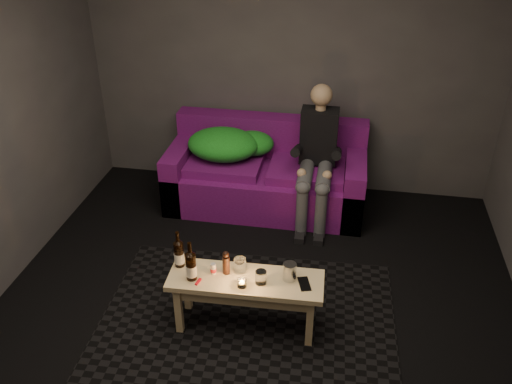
% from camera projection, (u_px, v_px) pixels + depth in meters
% --- Properties ---
extents(floor, '(4.50, 4.50, 0.00)m').
position_uv_depth(floor, '(250.00, 333.00, 3.91)').
color(floor, black).
rests_on(floor, ground).
extents(room, '(4.50, 4.50, 4.50)m').
position_uv_depth(room, '(262.00, 94.00, 3.48)').
color(room, silver).
rests_on(room, ground).
extents(rug, '(2.22, 1.65, 0.01)m').
position_uv_depth(rug, '(247.00, 320.00, 4.02)').
color(rug, black).
rests_on(rug, floor).
extents(sofa, '(1.89, 0.85, 0.81)m').
position_uv_depth(sofa, '(267.00, 176.00, 5.33)').
color(sofa, '#620D5E').
rests_on(sofa, floor).
extents(green_blanket, '(0.83, 0.57, 0.28)m').
position_uv_depth(green_blanket, '(228.00, 144.00, 5.22)').
color(green_blanket, '#1E8017').
rests_on(green_blanket, sofa).
extents(person, '(0.34, 0.78, 1.26)m').
position_uv_depth(person, '(317.00, 154.00, 4.94)').
color(person, black).
rests_on(person, sofa).
extents(coffee_table, '(1.09, 0.38, 0.44)m').
position_uv_depth(coffee_table, '(246.00, 287.00, 3.79)').
color(coffee_table, '#ECCA8A').
rests_on(coffee_table, rug).
extents(beer_bottle_a, '(0.07, 0.07, 0.29)m').
position_uv_depth(beer_bottle_a, '(179.00, 253.00, 3.82)').
color(beer_bottle_a, black).
rests_on(beer_bottle_a, coffee_table).
extents(beer_bottle_b, '(0.08, 0.08, 0.30)m').
position_uv_depth(beer_bottle_b, '(191.00, 266.00, 3.69)').
color(beer_bottle_b, black).
rests_on(beer_bottle_b, coffee_table).
extents(salt_shaker, '(0.05, 0.05, 0.08)m').
position_uv_depth(salt_shaker, '(213.00, 269.00, 3.78)').
color(salt_shaker, silver).
rests_on(salt_shaker, coffee_table).
extents(pepper_mill, '(0.07, 0.07, 0.14)m').
position_uv_depth(pepper_mill, '(226.00, 265.00, 3.77)').
color(pepper_mill, black).
rests_on(pepper_mill, coffee_table).
extents(tumbler_back, '(0.11, 0.11, 0.10)m').
position_uv_depth(tumbler_back, '(240.00, 265.00, 3.80)').
color(tumbler_back, white).
rests_on(tumbler_back, coffee_table).
extents(tealight, '(0.07, 0.07, 0.05)m').
position_uv_depth(tealight, '(242.00, 283.00, 3.67)').
color(tealight, white).
rests_on(tealight, coffee_table).
extents(tumbler_front, '(0.09, 0.09, 0.10)m').
position_uv_depth(tumbler_front, '(261.00, 277.00, 3.69)').
color(tumbler_front, white).
rests_on(tumbler_front, coffee_table).
extents(steel_cup, '(0.11, 0.11, 0.13)m').
position_uv_depth(steel_cup, '(290.00, 272.00, 3.71)').
color(steel_cup, '#B2B4B9').
rests_on(steel_cup, coffee_table).
extents(smartphone, '(0.11, 0.16, 0.01)m').
position_uv_depth(smartphone, '(304.00, 284.00, 3.69)').
color(smartphone, black).
rests_on(smartphone, coffee_table).
extents(red_lighter, '(0.03, 0.07, 0.01)m').
position_uv_depth(red_lighter, '(198.00, 282.00, 3.71)').
color(red_lighter, red).
rests_on(red_lighter, coffee_table).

